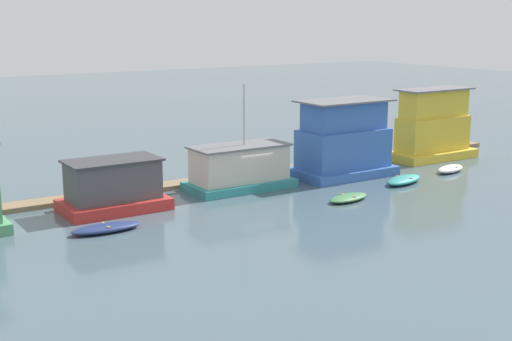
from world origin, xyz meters
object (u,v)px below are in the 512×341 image
(houseboat_blue, at_px, (343,142))
(dinghy_navy, at_px, (106,228))
(dinghy_white, at_px, (450,169))
(mooring_post_far_right, at_px, (377,150))
(houseboat_teal, at_px, (240,168))
(dinghy_green, at_px, (348,198))
(houseboat_red, at_px, (113,187))
(houseboat_yellow, at_px, (433,128))
(dinghy_teal, at_px, (404,180))

(houseboat_blue, height_order, dinghy_navy, houseboat_blue)
(houseboat_blue, height_order, dinghy_white, houseboat_blue)
(dinghy_navy, relative_size, dinghy_white, 1.22)
(dinghy_white, distance_m, mooring_post_far_right, 6.11)
(houseboat_teal, bearing_deg, mooring_post_far_right, 6.92)
(dinghy_green, xyz_separation_m, dinghy_white, (11.75, 2.39, 0.05))
(houseboat_red, xyz_separation_m, dinghy_white, (24.84, -3.44, -1.16))
(dinghy_white, bearing_deg, houseboat_yellow, 59.11)
(houseboat_yellow, relative_size, dinghy_navy, 1.89)
(dinghy_teal, xyz_separation_m, dinghy_white, (5.48, 0.80, -0.01))
(dinghy_navy, relative_size, dinghy_teal, 1.00)
(houseboat_teal, bearing_deg, houseboat_red, -176.31)
(houseboat_red, xyz_separation_m, dinghy_green, (13.08, -5.83, -1.20))
(houseboat_red, relative_size, dinghy_green, 1.87)
(houseboat_teal, bearing_deg, dinghy_white, -14.34)
(houseboat_red, relative_size, houseboat_teal, 0.86)
(dinghy_green, xyz_separation_m, dinghy_teal, (6.28, 1.59, 0.05))
(dinghy_green, distance_m, mooring_post_far_right, 12.59)
(houseboat_teal, bearing_deg, houseboat_yellow, 1.05)
(houseboat_red, xyz_separation_m, houseboat_yellow, (27.45, 0.92, 1.10))
(dinghy_teal, bearing_deg, mooring_post_far_right, 62.67)
(houseboat_teal, xyz_separation_m, dinghy_teal, (10.28, -4.83, -1.14))
(houseboat_yellow, xyz_separation_m, mooring_post_far_right, (-4.74, 1.32, -1.52))
(dinghy_navy, distance_m, mooring_post_far_right, 25.48)
(dinghy_teal, distance_m, mooring_post_far_right, 7.33)
(houseboat_yellow, distance_m, dinghy_white, 5.56)
(houseboat_yellow, bearing_deg, mooring_post_far_right, 164.46)
(houseboat_teal, relative_size, mooring_post_far_right, 3.63)
(dinghy_white, bearing_deg, houseboat_red, 172.11)
(houseboat_teal, relative_size, houseboat_blue, 0.98)
(houseboat_blue, distance_m, dinghy_teal, 5.09)
(mooring_post_far_right, bearing_deg, dinghy_green, -140.03)
(dinghy_teal, height_order, mooring_post_far_right, mooring_post_far_right)
(houseboat_red, relative_size, dinghy_teal, 1.58)
(houseboat_blue, relative_size, dinghy_white, 2.29)
(dinghy_navy, distance_m, dinghy_white, 26.86)
(houseboat_teal, xyz_separation_m, mooring_post_far_right, (13.63, 1.65, -0.41))
(houseboat_teal, height_order, dinghy_teal, houseboat_teal)
(dinghy_white, relative_size, mooring_post_far_right, 1.63)
(houseboat_yellow, bearing_deg, houseboat_blue, -174.05)
(dinghy_green, bearing_deg, dinghy_teal, 14.21)
(dinghy_teal, relative_size, mooring_post_far_right, 1.98)
(houseboat_red, distance_m, dinghy_teal, 19.85)
(dinghy_teal, bearing_deg, dinghy_white, 8.31)
(dinghy_green, bearing_deg, houseboat_red, 155.98)
(houseboat_yellow, bearing_deg, houseboat_red, -178.07)
(houseboat_red, distance_m, mooring_post_far_right, 22.82)
(houseboat_yellow, bearing_deg, houseboat_teal, -178.95)
(houseboat_teal, relative_size, dinghy_navy, 1.83)
(houseboat_blue, height_order, dinghy_green, houseboat_blue)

